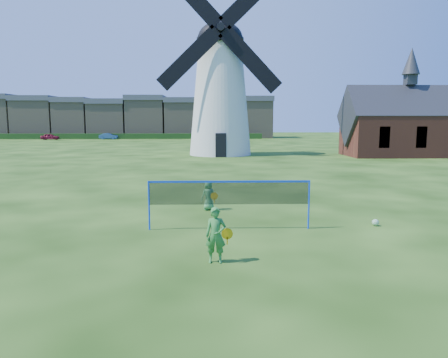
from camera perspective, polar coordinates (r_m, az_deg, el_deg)
ground at (r=13.59m, az=-0.79°, el=-6.57°), size 220.00×220.00×0.00m
windmill at (r=42.28m, az=-0.51°, el=12.01°), size 11.87×6.11×17.73m
chapel at (r=44.39m, az=23.54°, el=6.56°), size 12.04×5.84×10.18m
badminton_net at (r=13.14m, az=0.73°, el=-1.99°), size 5.05×0.05×1.55m
player_girl at (r=10.18m, az=-1.11°, el=-7.59°), size 0.67×0.36×1.35m
player_boy at (r=16.12m, az=-2.11°, el=-2.22°), size 0.69×0.56×1.13m
play_ball at (r=14.64m, az=19.75°, el=-5.54°), size 0.22×0.22×0.22m
terraced_houses at (r=87.50m, az=-14.94°, el=8.06°), size 63.71×8.40×8.40m
hedge at (r=82.17m, az=-17.01°, el=5.54°), size 62.00×0.80×1.00m
car_left at (r=81.32m, az=-22.41°, el=5.30°), size 3.31×1.68×1.08m
car_right at (r=80.29m, az=-15.30°, el=5.59°), size 3.35×1.23×1.10m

